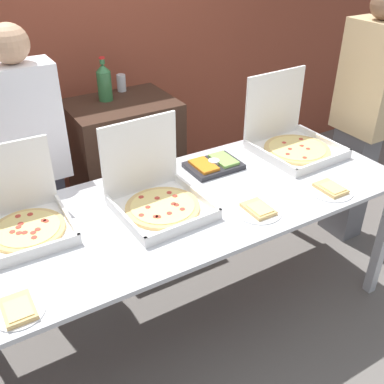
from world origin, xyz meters
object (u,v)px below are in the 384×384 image
at_px(paper_plate_front_right, 18,310).
at_px(soda_can_silver, 121,83).
at_px(pizza_box_near_left, 24,217).
at_px(person_guest_plaid, 361,121).
at_px(veggie_tray, 214,165).
at_px(paper_plate_front_center, 331,189).
at_px(pizza_box_far_right, 291,138).
at_px(person_guest_cap, 34,165).
at_px(pizza_box_far_left, 157,195).
at_px(paper_plate_front_left, 258,210).
at_px(soda_bottle, 104,82).

xyz_separation_m(paper_plate_front_right, soda_can_silver, (1.15, 1.62, 0.26)).
bearing_deg(pizza_box_near_left, person_guest_plaid, 1.27).
bearing_deg(veggie_tray, soda_can_silver, 98.08).
distance_m(paper_plate_front_right, veggie_tray, 1.43).
bearing_deg(pizza_box_near_left, paper_plate_front_center, -16.60).
height_order(pizza_box_far_right, pizza_box_near_left, pizza_box_far_right).
distance_m(pizza_box_near_left, person_guest_cap, 0.64).
relative_size(paper_plate_front_right, person_guest_cap, 0.12).
xyz_separation_m(pizza_box_far_left, veggie_tray, (0.49, 0.21, -0.06)).
height_order(paper_plate_front_left, soda_can_silver, soda_can_silver).
bearing_deg(paper_plate_front_left, soda_can_silver, 93.14).
relative_size(pizza_box_far_left, pizza_box_near_left, 1.11).
bearing_deg(paper_plate_front_center, pizza_box_near_left, 161.96).
distance_m(pizza_box_near_left, person_guest_plaid, 2.36).
relative_size(paper_plate_front_left, person_guest_plaid, 0.14).
xyz_separation_m(paper_plate_front_left, soda_bottle, (-0.26, 1.42, 0.33)).
distance_m(soda_bottle, soda_can_silver, 0.22).
relative_size(paper_plate_front_right, person_guest_plaid, 0.11).
relative_size(paper_plate_front_left, soda_can_silver, 2.01).
relative_size(veggie_tray, soda_bottle, 1.07).
distance_m(pizza_box_far_right, pizza_box_near_left, 1.71).
xyz_separation_m(pizza_box_near_left, soda_can_silver, (0.99, 1.08, 0.20)).
distance_m(pizza_box_far_left, person_guest_plaid, 1.72).
bearing_deg(pizza_box_far_right, paper_plate_front_center, -108.90).
bearing_deg(paper_plate_front_left, paper_plate_front_right, -176.52).
bearing_deg(person_guest_cap, soda_bottle, -150.49).
distance_m(veggie_tray, soda_bottle, 1.01).
relative_size(pizza_box_near_left, paper_plate_front_left, 1.72).
distance_m(paper_plate_front_left, person_guest_plaid, 1.36).
relative_size(soda_bottle, person_guest_plaid, 0.16).
bearing_deg(person_guest_plaid, paper_plate_front_left, 109.58).
distance_m(pizza_box_near_left, veggie_tray, 1.14).
bearing_deg(soda_can_silver, veggie_tray, -81.92).
bearing_deg(soda_bottle, paper_plate_front_right, -123.14).
height_order(pizza_box_far_left, soda_can_silver, pizza_box_far_left).
bearing_deg(soda_can_silver, pizza_box_far_left, -105.73).
relative_size(paper_plate_front_left, soda_bottle, 0.83).
xyz_separation_m(paper_plate_front_center, soda_bottle, (-0.74, 1.47, 0.33)).
distance_m(veggie_tray, person_guest_cap, 1.09).
xyz_separation_m(pizza_box_near_left, soda_bottle, (0.82, 0.96, 0.27)).
distance_m(pizza_box_far_right, soda_can_silver, 1.30).
height_order(soda_bottle, person_guest_plaid, person_guest_plaid).
bearing_deg(paper_plate_front_center, soda_can_silver, 109.48).
relative_size(soda_bottle, person_guest_cap, 0.17).
bearing_deg(soda_bottle, pizza_box_far_left, -98.90).
distance_m(paper_plate_front_center, veggie_tray, 0.70).
bearing_deg(soda_bottle, pizza_box_near_left, -130.46).
distance_m(paper_plate_front_left, person_guest_cap, 1.39).
bearing_deg(person_guest_plaid, veggie_tray, 87.07).
bearing_deg(soda_bottle, soda_can_silver, 34.90).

